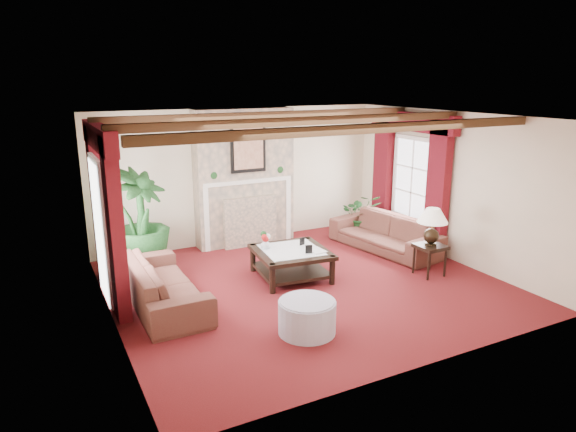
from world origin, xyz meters
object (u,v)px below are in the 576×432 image
ottoman (307,317)px  sofa_left (162,276)px  potted_palm (142,241)px  side_table (429,260)px  sofa_right (385,228)px  coffee_table (291,264)px

ottoman → sofa_left: bearing=130.0°
potted_palm → side_table: size_ratio=3.72×
ottoman → side_table: bearing=16.5°
potted_palm → ottoman: (1.41, -3.42, -0.27)m
sofa_right → side_table: sofa_right is taller
sofa_left → ottoman: sofa_left is taller
sofa_right → potted_palm: potted_palm is taller
sofa_left → side_table: size_ratio=4.25×
potted_palm → side_table: potted_palm is taller
sofa_right → potted_palm: (-4.43, 1.14, 0.05)m
sofa_right → side_table: 1.45m
coffee_table → side_table: bearing=-18.2°
sofa_right → coffee_table: 2.36m
sofa_left → sofa_right: bearing=-83.4°
sofa_left → potted_palm: bearing=-2.2°
potted_palm → sofa_left: bearing=-91.9°
potted_palm → side_table: bearing=-31.0°
ottoman → potted_palm: bearing=112.3°
coffee_table → ottoman: 1.96m
sofa_left → potted_palm: size_ratio=1.14×
coffee_table → ottoman: (-0.72, -1.83, -0.02)m
potted_palm → ottoman: potted_palm is taller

